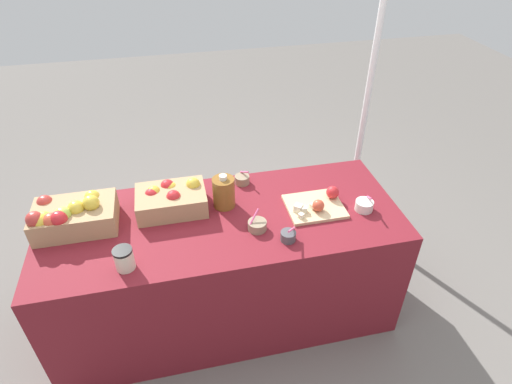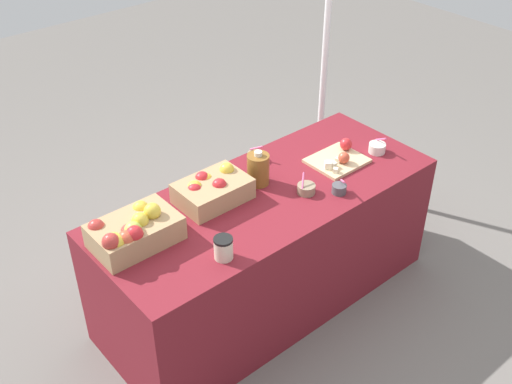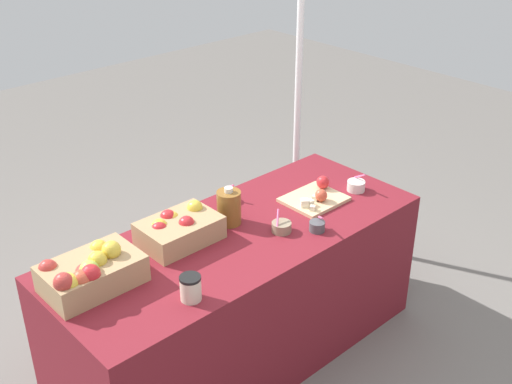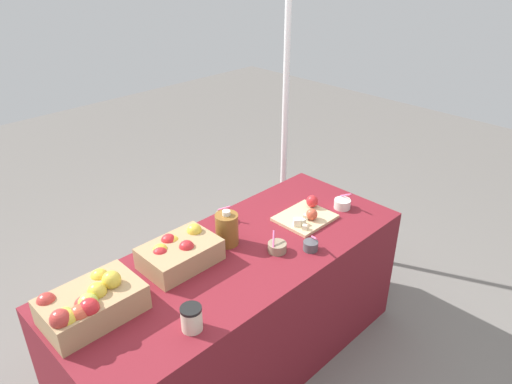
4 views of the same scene
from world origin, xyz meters
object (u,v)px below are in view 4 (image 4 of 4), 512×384
object	(u,v)px
tent_pole	(285,118)
sample_bowl_extra	(223,216)
apple_crate_left	(89,304)
sample_bowl_mid	(277,247)
sample_bowl_far	(311,245)
cider_jug	(227,229)
sample_bowl_near	(342,204)
cutting_board_front	(307,215)
coffee_cup	(192,318)
apple_crate_middle	(179,252)

from	to	relation	value
tent_pole	sample_bowl_extra	bearing A→B (deg)	-158.19
apple_crate_left	sample_bowl_mid	distance (m)	0.93
sample_bowl_mid	sample_bowl_extra	xyz separation A→B (m)	(0.00, 0.42, 0.00)
sample_bowl_far	cider_jug	bearing A→B (deg)	127.22
sample_bowl_near	tent_pole	distance (m)	0.86
sample_bowl_near	apple_crate_left	bearing A→B (deg)	172.99
apple_crate_left	tent_pole	size ratio (longest dim) A/B	0.20
cutting_board_front	coffee_cup	bearing A→B (deg)	-167.10
sample_bowl_mid	coffee_cup	world-z (taller)	coffee_cup
sample_bowl_near	coffee_cup	distance (m)	1.25
sample_bowl_far	cutting_board_front	bearing A→B (deg)	43.59
sample_bowl_mid	sample_bowl_far	world-z (taller)	sample_bowl_mid
cider_jug	coffee_cup	bearing A→B (deg)	-144.96
sample_bowl_far	tent_pole	world-z (taller)	tent_pole
apple_crate_left	coffee_cup	world-z (taller)	apple_crate_left
cutting_board_front	sample_bowl_mid	world-z (taller)	sample_bowl_mid
cutting_board_front	sample_bowl_near	world-z (taller)	sample_bowl_near
apple_crate_middle	cutting_board_front	xyz separation A→B (m)	(0.77, -0.17, -0.04)
apple_crate_middle	coffee_cup	size ratio (longest dim) A/B	3.30
apple_crate_middle	sample_bowl_extra	world-z (taller)	apple_crate_middle
apple_crate_middle	cider_jug	world-z (taller)	cider_jug
sample_bowl_far	sample_bowl_mid	bearing A→B (deg)	139.51
sample_bowl_near	sample_bowl_mid	xyz separation A→B (m)	(-0.60, -0.03, -0.00)
cutting_board_front	cider_jug	distance (m)	0.51
apple_crate_middle	coffee_cup	xyz separation A→B (m)	(-0.23, -0.40, -0.01)
apple_crate_left	sample_bowl_extra	distance (m)	0.94
sample_bowl_far	apple_crate_left	bearing A→B (deg)	162.57
cutting_board_front	tent_pole	xyz separation A→B (m)	(0.56, 0.68, 0.27)
apple_crate_left	sample_bowl_near	world-z (taller)	apple_crate_left
sample_bowl_extra	sample_bowl_near	bearing A→B (deg)	-33.31
apple_crate_left	tent_pole	distance (m)	1.92
cider_jug	apple_crate_middle	bearing A→B (deg)	172.90
cider_jug	sample_bowl_mid	bearing A→B (deg)	-60.68
apple_crate_middle	sample_bowl_extra	xyz separation A→B (m)	(0.42, 0.15, -0.04)
apple_crate_left	sample_bowl_near	xyz separation A→B (m)	(1.50, -0.18, -0.05)
sample_bowl_far	apple_crate_middle	bearing A→B (deg)	145.01
apple_crate_middle	coffee_cup	distance (m)	0.46
cider_jug	tent_pole	size ratio (longest dim) A/B	0.09
cutting_board_front	coffee_cup	world-z (taller)	coffee_cup
cider_jug	apple_crate_left	bearing A→B (deg)	-178.62
tent_pole	cutting_board_front	bearing A→B (deg)	-129.46
sample_bowl_mid	sample_bowl_far	distance (m)	0.17
sample_bowl_mid	sample_bowl_extra	size ratio (longest dim) A/B	1.10
apple_crate_left	cutting_board_front	xyz separation A→B (m)	(1.26, -0.11, -0.06)
cutting_board_front	sample_bowl_far	size ratio (longest dim) A/B	3.12
sample_bowl_mid	coffee_cup	bearing A→B (deg)	-168.80
sample_bowl_mid	sample_bowl_far	xyz separation A→B (m)	(0.13, -0.11, 0.00)
sample_bowl_extra	tent_pole	world-z (taller)	tent_pole
cider_jug	coffee_cup	xyz separation A→B (m)	(-0.51, -0.36, -0.03)
apple_crate_middle	sample_bowl_mid	size ratio (longest dim) A/B	3.50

